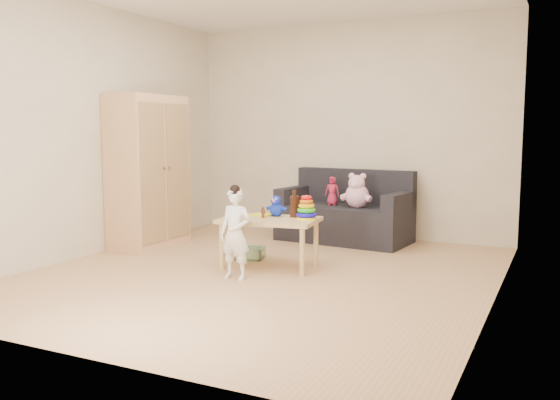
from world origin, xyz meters
The scene contains 13 objects.
room centered at (0.00, 0.00, 1.30)m, with size 4.50×4.50×4.50m.
wardrobe centered at (-1.76, 0.60, 0.84)m, with size 0.47×0.94×1.68m, color #E5AC7E.
sofa centered at (0.12, 1.82, 0.21)m, with size 1.50×0.75×0.42m, color black.
play_table centered at (-0.05, 0.24, 0.24)m, with size 0.90×0.57×0.47m, color tan.
storage_bin centered at (-0.46, 0.50, 0.06)m, with size 0.37×0.28×0.11m, color #7EA477, non-canonical shape.
toddler centered at (-0.13, -0.28, 0.39)m, with size 0.29×0.19×0.78m, color white.
pink_bear centered at (0.31, 1.73, 0.59)m, with size 0.29×0.25×0.33m, color #FFBBDB, non-canonical shape.
doll centered at (-0.02, 1.80, 0.59)m, with size 0.17×0.11×0.33m, color #B82243.
ring_stacker centered at (0.29, 0.32, 0.56)m, with size 0.20×0.20×0.22m.
brown_bottle centered at (0.13, 0.41, 0.58)m, with size 0.09×0.09×0.26m.
blue_plush centered at (-0.05, 0.38, 0.58)m, with size 0.17×0.13×0.21m, color #162FC6, non-canonical shape.
wooden_figure centered at (-0.12, 0.22, 0.53)m, with size 0.04×0.04×0.11m, color brown, non-canonical shape.
yellow_book centered at (-0.19, 0.37, 0.48)m, with size 0.18×0.18×0.01m, color #F0FA1A.
Camera 1 is at (2.45, -4.69, 1.29)m, focal length 38.00 mm.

